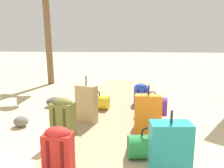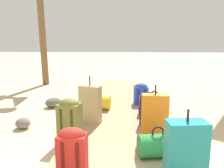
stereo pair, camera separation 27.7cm
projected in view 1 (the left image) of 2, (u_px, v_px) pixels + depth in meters
name	position (u px, v px, depth m)	size (l,w,h in m)	color
ground_plane	(116.00, 123.00, 4.19)	(60.00, 60.00, 0.00)	#D1BA8C
boardwalk	(119.00, 110.00, 4.88)	(1.63, 7.20, 0.08)	tan
suitcase_tan	(87.00, 104.00, 3.96)	(0.42, 0.28, 0.85)	tan
backpack_black	(145.00, 109.00, 3.76)	(0.30, 0.29, 0.60)	black
duffel_bag_green	(147.00, 146.00, 2.75)	(0.52, 0.37, 0.41)	#237538
backpack_blue	(141.00, 94.00, 5.10)	(0.33, 0.28, 0.50)	#2847B7
duffel_bag_purple	(152.00, 106.00, 4.37)	(0.64, 0.46, 0.49)	#6B2D84
backpack_red	(58.00, 149.00, 2.39)	(0.31, 0.22, 0.55)	red
backpack_olive	(63.00, 117.00, 3.32)	(0.36, 0.30, 0.62)	olive
suitcase_teal	(170.00, 155.00, 2.16)	(0.42, 0.26, 0.80)	#197A7F
duffel_bag_yellow	(97.00, 102.00, 4.80)	(0.57, 0.34, 0.41)	gold
suitcase_orange	(148.00, 117.00, 3.26)	(0.40, 0.19, 0.82)	orange
rock_left_mid	(54.00, 102.00, 5.28)	(0.39, 0.33, 0.22)	#5B5651
rock_left_far	(21.00, 121.00, 4.00)	(0.26, 0.27, 0.19)	slate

